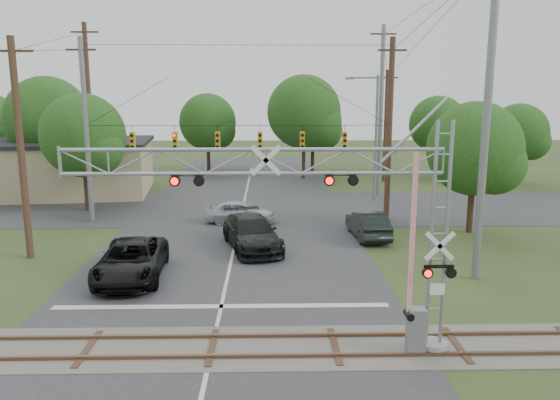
{
  "coord_description": "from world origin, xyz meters",
  "views": [
    {
      "loc": [
        1.85,
        -14.44,
        8.16
      ],
      "look_at": [
        2.32,
        7.5,
        3.82
      ],
      "focal_mm": 35.0,
      "sensor_mm": 36.0,
      "label": 1
    }
  ],
  "objects_px": {
    "traffic_signal_span": "(253,133)",
    "crossing_gantry": "(327,212)",
    "car_dark": "(252,233)",
    "sedan_silver": "(240,212)",
    "streetlight": "(374,131)",
    "commercial_building": "(33,168)",
    "pickup_black": "(131,260)"
  },
  "relations": [
    {
      "from": "car_dark",
      "to": "sedan_silver",
      "type": "distance_m",
      "value": 5.83
    },
    {
      "from": "commercial_building",
      "to": "pickup_black",
      "type": "bearing_deg",
      "value": -64.7
    },
    {
      "from": "crossing_gantry",
      "to": "streetlight",
      "type": "bearing_deg",
      "value": 76.13
    },
    {
      "from": "traffic_signal_span",
      "to": "sedan_silver",
      "type": "relative_size",
      "value": 4.42
    },
    {
      "from": "traffic_signal_span",
      "to": "car_dark",
      "type": "height_order",
      "value": "traffic_signal_span"
    },
    {
      "from": "crossing_gantry",
      "to": "sedan_silver",
      "type": "bearing_deg",
      "value": 101.4
    },
    {
      "from": "pickup_black",
      "to": "streetlight",
      "type": "height_order",
      "value": "streetlight"
    },
    {
      "from": "sedan_silver",
      "to": "commercial_building",
      "type": "height_order",
      "value": "commercial_building"
    },
    {
      "from": "crossing_gantry",
      "to": "sedan_silver",
      "type": "xyz_separation_m",
      "value": [
        -3.56,
        17.67,
        -3.86
      ]
    },
    {
      "from": "traffic_signal_span",
      "to": "crossing_gantry",
      "type": "bearing_deg",
      "value": -81.59
    },
    {
      "from": "commercial_building",
      "to": "streetlight",
      "type": "bearing_deg",
      "value": -13.12
    },
    {
      "from": "traffic_signal_span",
      "to": "commercial_building",
      "type": "height_order",
      "value": "traffic_signal_span"
    },
    {
      "from": "pickup_black",
      "to": "sedan_silver",
      "type": "distance_m",
      "value": 11.21
    },
    {
      "from": "crossing_gantry",
      "to": "car_dark",
      "type": "bearing_deg",
      "value": 102.63
    },
    {
      "from": "commercial_building",
      "to": "streetlight",
      "type": "xyz_separation_m",
      "value": [
        27.05,
        -3.09,
        3.1
      ]
    },
    {
      "from": "pickup_black",
      "to": "streetlight",
      "type": "xyz_separation_m",
      "value": [
        14.08,
        17.75,
        4.45
      ]
    },
    {
      "from": "car_dark",
      "to": "sedan_silver",
      "type": "relative_size",
      "value": 1.35
    },
    {
      "from": "sedan_silver",
      "to": "streetlight",
      "type": "distance_m",
      "value": 13.05
    },
    {
      "from": "traffic_signal_span",
      "to": "car_dark",
      "type": "relative_size",
      "value": 3.26
    },
    {
      "from": "traffic_signal_span",
      "to": "sedan_silver",
      "type": "height_order",
      "value": "traffic_signal_span"
    },
    {
      "from": "sedan_silver",
      "to": "crossing_gantry",
      "type": "bearing_deg",
      "value": -163.11
    },
    {
      "from": "traffic_signal_span",
      "to": "streetlight",
      "type": "bearing_deg",
      "value": 37.0
    },
    {
      "from": "traffic_signal_span",
      "to": "commercial_building",
      "type": "distance_m",
      "value": 20.91
    },
    {
      "from": "pickup_black",
      "to": "sedan_silver",
      "type": "height_order",
      "value": "pickup_black"
    },
    {
      "from": "commercial_building",
      "to": "streetlight",
      "type": "height_order",
      "value": "streetlight"
    },
    {
      "from": "car_dark",
      "to": "crossing_gantry",
      "type": "bearing_deg",
      "value": -91.55
    },
    {
      "from": "commercial_building",
      "to": "traffic_signal_span",
      "type": "bearing_deg",
      "value": -34.97
    },
    {
      "from": "car_dark",
      "to": "commercial_building",
      "type": "xyz_separation_m",
      "value": [
        -18.19,
        16.25,
        1.32
      ]
    },
    {
      "from": "pickup_black",
      "to": "sedan_silver",
      "type": "xyz_separation_m",
      "value": [
        4.33,
        10.35,
        -0.08
      ]
    },
    {
      "from": "traffic_signal_span",
      "to": "pickup_black",
      "type": "xyz_separation_m",
      "value": [
        -5.17,
        -11.04,
        -4.82
      ]
    },
    {
      "from": "commercial_building",
      "to": "sedan_silver",
      "type": "bearing_deg",
      "value": -37.85
    },
    {
      "from": "car_dark",
      "to": "streetlight",
      "type": "distance_m",
      "value": 16.47
    }
  ]
}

